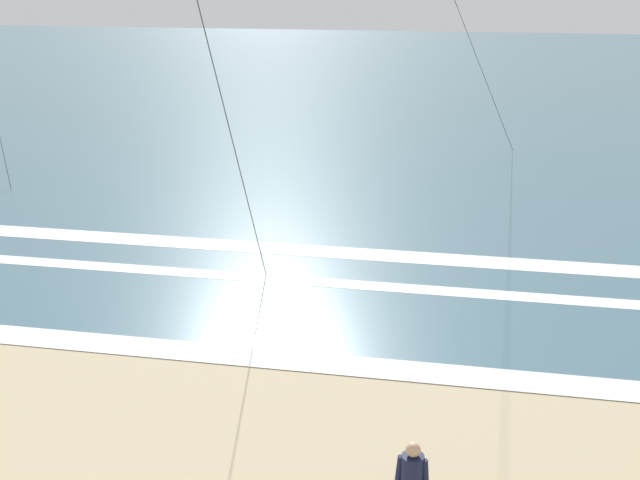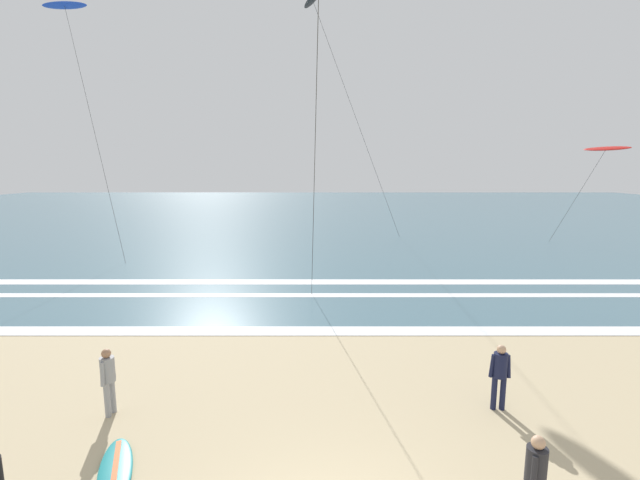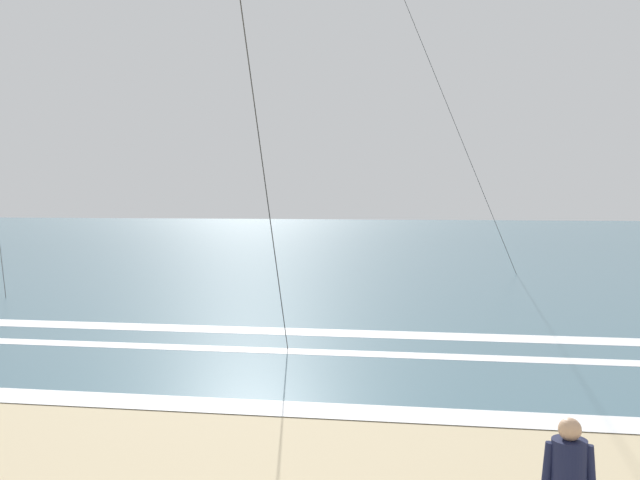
% 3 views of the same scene
% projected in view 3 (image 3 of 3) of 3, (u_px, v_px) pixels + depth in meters
% --- Properties ---
extents(ocean_surface, '(140.00, 90.00, 0.01)m').
position_uv_depth(ocean_surface, '(399.00, 240.00, 56.08)').
color(ocean_surface, '#476B7A').
rests_on(ocean_surface, ground).
extents(wave_foam_shoreline, '(54.94, 0.87, 0.01)m').
position_uv_depth(wave_foam_shoreline, '(241.00, 406.00, 12.21)').
color(wave_foam_shoreline, white).
rests_on(wave_foam_shoreline, ocean_surface).
extents(wave_foam_mid_break, '(37.43, 0.60, 0.01)m').
position_uv_depth(wave_foam_mid_break, '(356.00, 354.00, 16.25)').
color(wave_foam_mid_break, white).
rests_on(wave_foam_mid_break, ocean_surface).
extents(wave_foam_outer_break, '(56.33, 0.97, 0.01)m').
position_uv_depth(wave_foam_outer_break, '(324.00, 333.00, 18.70)').
color(wave_foam_outer_break, white).
rests_on(wave_foam_outer_break, ocean_surface).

